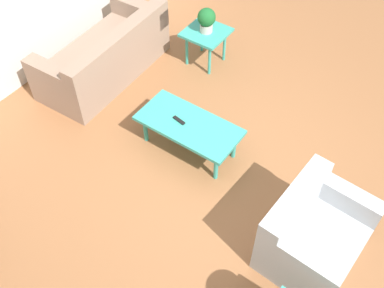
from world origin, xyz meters
The scene contains 7 objects.
ground_plane centered at (0.00, 0.00, 0.00)m, with size 14.00×14.00×0.00m, color #8E5B38.
sofa centered at (2.21, -0.51, 0.29)m, with size 0.94×1.90×0.77m.
armchair centered at (-1.18, 0.38, 0.31)m, with size 0.84×1.03×0.78m.
coffee_table centered at (0.54, -0.05, 0.37)m, with size 1.18×0.57×0.41m.
side_table_plant centered at (1.27, -1.49, 0.43)m, with size 0.55×0.55×0.51m.
potted_plant centered at (1.27, -1.49, 0.69)m, with size 0.24×0.24×0.34m.
remote_control centered at (0.65, -0.02, 0.42)m, with size 0.16×0.07×0.02m.
Camera 1 is at (-1.46, 2.75, 4.04)m, focal length 42.00 mm.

